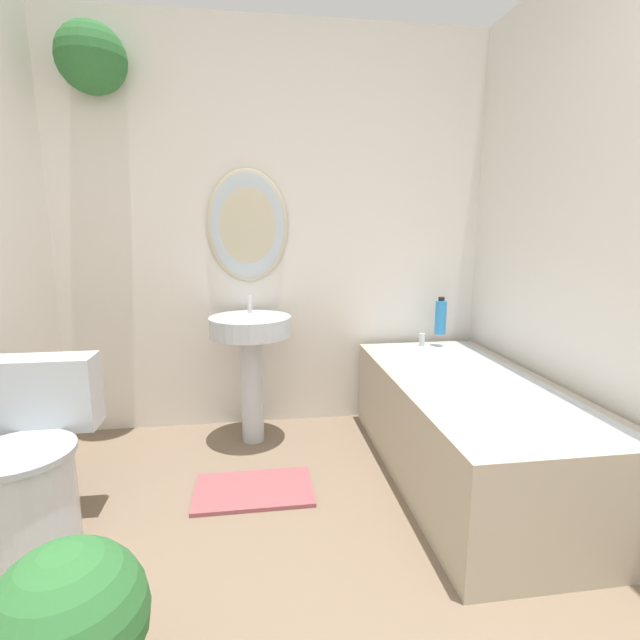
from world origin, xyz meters
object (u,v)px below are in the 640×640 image
at_px(shampoo_bottle, 441,317).
at_px(potted_plant, 69,633).
at_px(toilet, 31,470).
at_px(bathtub, 468,426).
at_px(pedestal_sink, 251,346).

relative_size(shampoo_bottle, potted_plant, 0.45).
relative_size(toilet, bathtub, 0.45).
distance_m(toilet, potted_plant, 0.90).
bearing_deg(pedestal_sink, potted_plant, -104.90).
distance_m(pedestal_sink, bathtub, 1.24).
height_order(toilet, shampoo_bottle, shampoo_bottle).
bearing_deg(potted_plant, pedestal_sink, 75.10).
bearing_deg(bathtub, potted_plant, -145.35).
bearing_deg(bathtub, toilet, -172.97).
xyz_separation_m(bathtub, potted_plant, (-1.48, -1.02, 0.03)).
xyz_separation_m(toilet, pedestal_sink, (0.84, 0.80, 0.26)).
bearing_deg(potted_plant, toilet, 118.13).
relative_size(pedestal_sink, potted_plant, 1.65).
bearing_deg(potted_plant, bathtub, 34.65).
relative_size(toilet, pedestal_sink, 0.84).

